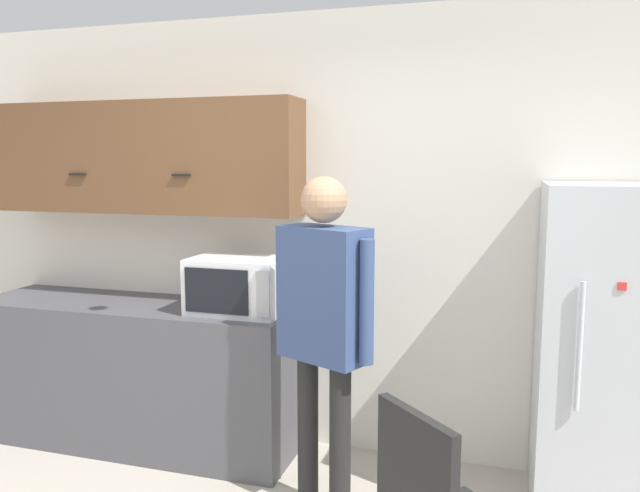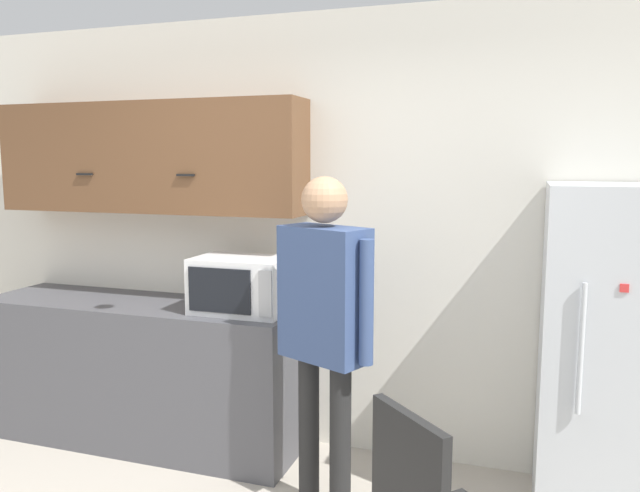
% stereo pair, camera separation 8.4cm
% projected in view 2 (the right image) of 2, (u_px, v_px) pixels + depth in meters
% --- Properties ---
extents(back_wall, '(6.00, 0.06, 2.70)m').
position_uv_depth(back_wall, '(328.00, 236.00, 3.88)').
color(back_wall, silver).
rests_on(back_wall, ground_plane).
extents(counter, '(2.10, 0.62, 0.92)m').
position_uv_depth(counter, '(143.00, 371.00, 4.05)').
color(counter, '#4C4C51').
rests_on(counter, ground_plane).
extents(upper_cabinets, '(2.10, 0.34, 0.70)m').
position_uv_depth(upper_cabinets, '(149.00, 158.00, 4.00)').
color(upper_cabinets, brown).
extents(microwave, '(0.55, 0.38, 0.33)m').
position_uv_depth(microwave, '(242.00, 285.00, 3.69)').
color(microwave, white).
rests_on(microwave, counter).
extents(person, '(0.56, 0.38, 1.74)m').
position_uv_depth(person, '(324.00, 310.00, 3.13)').
color(person, black).
rests_on(person, ground_plane).
extents(refrigerator, '(0.72, 0.75, 1.71)m').
position_uv_depth(refrigerator, '(617.00, 358.00, 3.07)').
color(refrigerator, silver).
rests_on(refrigerator, ground_plane).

